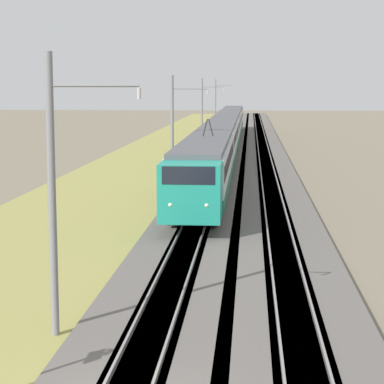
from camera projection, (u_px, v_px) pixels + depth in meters
ballast_main at (220, 165)px, 64.88m from camera, size 240.00×4.40×0.30m
ballast_adjacent at (266, 165)px, 64.58m from camera, size 240.00×4.40×0.30m
track_main at (220, 165)px, 64.88m from camera, size 240.00×1.57×0.45m
track_adjacent at (266, 165)px, 64.58m from camera, size 240.00×1.57×0.45m
grass_verge at (140, 165)px, 65.44m from camera, size 240.00×9.46×0.12m
passenger_train at (224, 132)px, 75.47m from camera, size 87.52×2.87×4.93m
catenary_mast_near at (54, 194)px, 20.15m from camera, size 0.22×2.56×7.86m
catenary_mast_mid at (173, 130)px, 50.86m from camera, size 0.22×2.56×7.66m
catenary_mast_far at (202, 113)px, 81.55m from camera, size 0.22×2.56×7.75m
catenary_mast_distant at (216, 105)px, 112.24m from camera, size 0.22×2.56×7.95m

